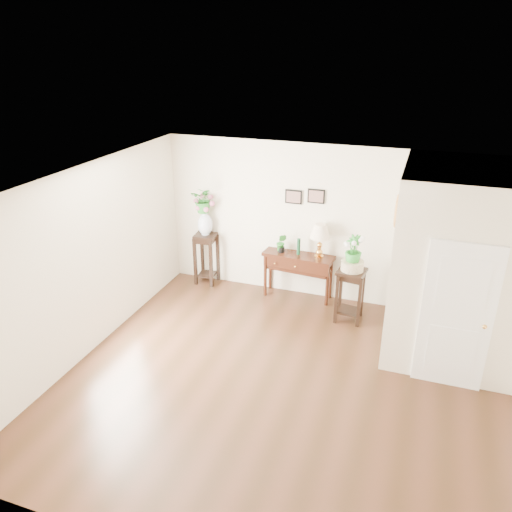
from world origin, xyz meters
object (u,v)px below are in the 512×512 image
at_px(console_table, 298,276).
at_px(plant_stand_b, 350,295).
at_px(plant_stand_a, 207,258).
at_px(table_lamp, 320,239).

relative_size(console_table, plant_stand_b, 1.38).
height_order(plant_stand_a, plant_stand_b, plant_stand_a).
xyz_separation_m(table_lamp, plant_stand_b, (0.66, -0.51, -0.74)).
distance_m(console_table, plant_stand_b, 1.15).
relative_size(table_lamp, plant_stand_a, 0.62).
bearing_deg(console_table, plant_stand_a, -174.91).
distance_m(plant_stand_a, plant_stand_b, 2.89).
relative_size(console_table, plant_stand_a, 1.27).
height_order(console_table, table_lamp, table_lamp).
relative_size(plant_stand_a, plant_stand_b, 1.09).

